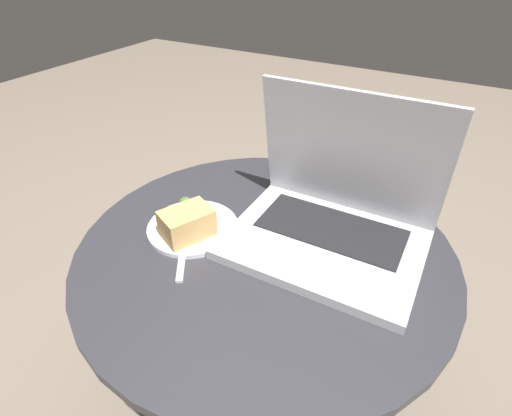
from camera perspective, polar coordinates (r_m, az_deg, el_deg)
The scene contains 6 objects.
ground_plane at distance 1.13m, azimuth 0.92°, elevation -24.80°, with size 6.00×6.00×0.00m, color #726656.
table at distance 0.82m, azimuth 1.17°, elevation -11.24°, with size 0.70×0.70×0.50m.
laptop at distance 0.75m, azimuth 10.94°, elevation -0.79°, with size 0.35×0.26×0.27m.
beer_glass at distance 0.86m, azimuth 7.02°, elevation 7.56°, with size 0.06×0.06×0.18m.
snack_plate at distance 0.77m, azimuth -9.41°, elevation -2.23°, with size 0.18×0.18×0.06m.
fork at distance 0.77m, azimuth -10.15°, elevation -4.28°, with size 0.12×0.18×0.01m.
Camera 1 is at (0.27, -0.51, 0.98)m, focal length 28.00 mm.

